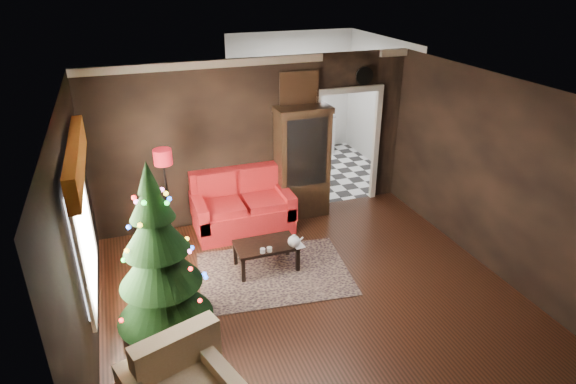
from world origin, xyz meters
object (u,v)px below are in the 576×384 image
object	(u,v)px
wall_clock	(364,76)
loveseat	(243,203)
floor_lamp	(168,203)
coffee_table	(266,256)
kitchen_table	(306,163)
christmas_tree	(158,256)
curio_cabinet	(302,165)
teapot	(294,241)

from	to	relation	value
wall_clock	loveseat	bearing A→B (deg)	-170.34
floor_lamp	wall_clock	distance (m)	3.96
coffee_table	kitchen_table	distance (m)	3.41
loveseat	coffee_table	xyz separation A→B (m)	(0.02, -1.25, -0.29)
loveseat	kitchen_table	world-z (taller)	loveseat
floor_lamp	christmas_tree	world-z (taller)	christmas_tree
christmas_tree	coffee_table	bearing A→B (deg)	28.73
curio_cabinet	christmas_tree	bearing A→B (deg)	-139.16
loveseat	kitchen_table	size ratio (longest dim) A/B	2.27
loveseat	teapot	distance (m)	1.51
christmas_tree	floor_lamp	bearing A→B (deg)	80.22
loveseat	coffee_table	size ratio (longest dim) A/B	1.89
teapot	loveseat	bearing A→B (deg)	104.46
kitchen_table	wall_clock	bearing A→B (deg)	-66.25
coffee_table	christmas_tree	bearing A→B (deg)	-151.27
loveseat	teapot	world-z (taller)	loveseat
teapot	kitchen_table	size ratio (longest dim) A/B	0.27
wall_clock	coffee_table	bearing A→B (deg)	-144.69
curio_cabinet	kitchen_table	distance (m)	1.67
floor_lamp	kitchen_table	distance (m)	3.62
christmas_tree	wall_clock	size ratio (longest dim) A/B	6.94
coffee_table	wall_clock	size ratio (longest dim) A/B	2.80
christmas_tree	wall_clock	xyz separation A→B (m)	(3.89, 2.51, 1.33)
kitchen_table	teapot	bearing A→B (deg)	-114.53
curio_cabinet	coffee_table	world-z (taller)	curio_cabinet
floor_lamp	christmas_tree	distance (m)	1.86
curio_cabinet	coffee_table	size ratio (longest dim) A/B	2.12
kitchen_table	coffee_table	bearing A→B (deg)	-121.55
wall_clock	kitchen_table	size ratio (longest dim) A/B	0.43
coffee_table	curio_cabinet	bearing A→B (deg)	52.45
christmas_tree	coffee_table	distance (m)	1.97
loveseat	curio_cabinet	world-z (taller)	curio_cabinet
loveseat	wall_clock	distance (m)	3.04
wall_clock	teapot	bearing A→B (deg)	-136.58
floor_lamp	kitchen_table	bearing A→B (deg)	32.55
coffee_table	floor_lamp	bearing A→B (deg)	142.15
curio_cabinet	kitchen_table	world-z (taller)	curio_cabinet
curio_cabinet	floor_lamp	xyz separation A→B (m)	(-2.38, -0.50, -0.12)
floor_lamp	christmas_tree	xyz separation A→B (m)	(-0.31, -1.82, 0.22)
curio_cabinet	wall_clock	world-z (taller)	wall_clock
curio_cabinet	wall_clock	xyz separation A→B (m)	(1.20, 0.18, 1.43)
loveseat	curio_cabinet	size ratio (longest dim) A/B	0.89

